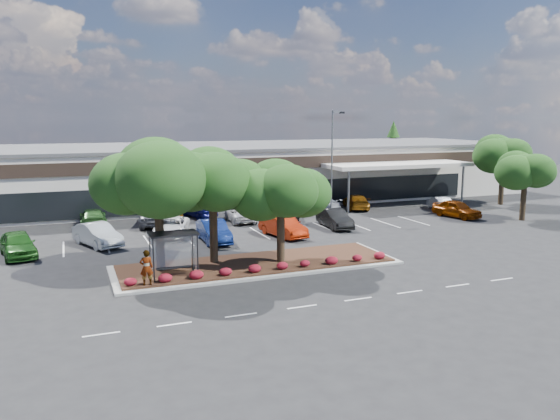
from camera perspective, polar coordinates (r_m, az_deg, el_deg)
name	(u,v)px	position (r m, az deg, el deg)	size (l,w,h in m)	color
ground	(312,280)	(32.16, 3.36, -7.30)	(160.00, 160.00, 0.00)	black
retail_store	(188,173)	(63.46, -9.56, 3.88)	(80.40, 25.20, 6.25)	silver
landscape_island	(257,264)	(34.97, -2.40, -5.69)	(18.00, 6.00, 0.26)	#9B9C97
lane_markings	(253,243)	(41.48, -2.89, -3.42)	(33.12, 20.06, 0.01)	silver
shrub_row	(269,267)	(32.96, -1.20, -5.94)	(17.00, 0.80, 0.50)	maroon
bus_shelter	(173,241)	(32.10, -11.13, -3.24)	(2.75, 1.55, 2.59)	black
island_tree_west	(159,206)	(33.17, -12.58, 0.46)	(7.20, 7.20, 7.89)	#113B10
island_tree_mid	(213,205)	(34.59, -7.01, 0.51)	(6.60, 6.60, 7.32)	#113B10
island_tree_east	(281,211)	(34.47, 0.08, -0.13)	(5.80, 5.80, 6.50)	#113B10
tree_east_near	(524,185)	(54.72, 24.17, 2.38)	(5.60, 5.60, 6.51)	#113B10
tree_east_far	(503,170)	(63.82, 22.24, 3.92)	(6.40, 6.40, 7.62)	#113B10
conifer_north_east	(393,150)	(86.03, 11.70, 6.18)	(3.96, 3.96, 9.00)	#113B10
person_waiting	(146,268)	(30.90, -13.78, -5.86)	(0.72, 0.47, 1.98)	#594C47
light_pole	(333,171)	(51.16, 5.53, 4.08)	(1.43, 0.52, 10.04)	#9B9C97
car_0	(18,244)	(41.20, -25.71, -3.24)	(2.04, 5.06, 1.72)	#1A4D15
car_1	(98,235)	(42.41, -18.53, -2.47)	(1.77, 5.09, 1.68)	#ACB2B8
car_2	(214,231)	(41.79, -6.95, -2.21)	(1.76, 5.05, 1.66)	#0C1C55
car_3	(172,227)	(44.65, -11.24, -1.71)	(2.41, 5.23, 1.45)	white
car_4	(283,226)	(43.37, 0.31, -1.73)	(1.74, 4.98, 1.64)	#9C1E06
car_5	(288,224)	(44.67, 0.88, -1.46)	(1.83, 4.54, 1.55)	maroon
car_6	(335,219)	(47.08, 5.74, -0.89)	(1.70, 4.87, 1.60)	black
car_8	(457,209)	(54.33, 17.98, 0.11)	(1.94, 4.81, 1.64)	#6B2802
car_9	(93,218)	(50.10, -18.95, -0.77)	(2.17, 5.35, 1.55)	#265320
car_10	(168,218)	(48.76, -11.63, -0.83)	(2.24, 4.85, 1.35)	brown
car_11	(159,215)	(49.22, -12.52, -0.55)	(2.84, 6.16, 1.71)	slate
car_12	(200,209)	(52.29, -8.41, 0.07)	(1.82, 4.51, 1.54)	#0D1057
car_13	(240,215)	(49.68, -4.16, -0.47)	(2.22, 4.81, 1.34)	silver
car_14	(287,210)	(51.38, 0.78, 0.02)	(2.21, 5.44, 1.58)	black
car_15	(320,204)	(55.83, 4.15, 0.65)	(1.88, 4.63, 1.35)	silver
car_16	(356,202)	(57.11, 7.95, 0.87)	(2.13, 5.23, 1.52)	brown
car_17	(440,203)	(58.43, 16.34, 0.69)	(1.44, 4.14, 1.36)	#B4B8C2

